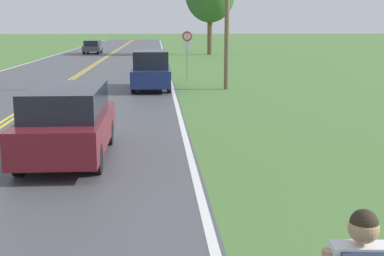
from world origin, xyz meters
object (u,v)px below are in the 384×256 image
(traffic_sign, at_px, (187,43))
(car_maroon_suv_nearest, at_px, (68,121))
(car_dark_grey_hatchback_mid_near, at_px, (93,47))
(car_dark_blue_van_approaching, at_px, (152,70))

(traffic_sign, height_order, car_maroon_suv_nearest, traffic_sign)
(car_dark_grey_hatchback_mid_near, bearing_deg, car_dark_blue_van_approaching, -166.18)
(car_maroon_suv_nearest, distance_m, car_dark_blue_van_approaching, 14.00)
(car_dark_blue_van_approaching, distance_m, car_dark_grey_hatchback_mid_near, 35.12)
(car_maroon_suv_nearest, xyz_separation_m, car_dark_blue_van_approaching, (1.87, 13.87, 0.08))
(car_dark_blue_van_approaching, bearing_deg, car_dark_grey_hatchback_mid_near, -168.04)
(traffic_sign, xyz_separation_m, car_dark_blue_van_approaching, (-2.00, -4.10, -1.15))
(traffic_sign, xyz_separation_m, car_dark_grey_hatchback_mid_near, (-8.87, 30.34, -1.35))
(traffic_sign, height_order, car_dark_grey_hatchback_mid_near, traffic_sign)
(car_dark_grey_hatchback_mid_near, bearing_deg, traffic_sign, -161.16)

